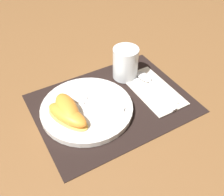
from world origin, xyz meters
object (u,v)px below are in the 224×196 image
object	(u,v)px
fork	(88,101)
citrus_wedge_0	(67,109)
knife	(150,91)
plate	(87,109)
citrus_wedge_1	(67,115)
spoon	(149,81)
juice_glass	(125,65)

from	to	relation	value
fork	citrus_wedge_0	bearing A→B (deg)	-170.54
citrus_wedge_0	knife	bearing A→B (deg)	-6.97
plate	citrus_wedge_1	distance (m)	0.07
spoon	fork	world-z (taller)	fork
juice_glass	spoon	distance (m)	0.09
plate	fork	size ratio (longest dim) A/B	1.71
plate	knife	world-z (taller)	plate
spoon	citrus_wedge_0	world-z (taller)	citrus_wedge_0
plate	knife	size ratio (longest dim) A/B	1.22
plate	citrus_wedge_0	bearing A→B (deg)	177.16
juice_glass	fork	size ratio (longest dim) A/B	0.68
knife	citrus_wedge_1	distance (m)	0.26
knife	fork	xyz separation A→B (m)	(-0.18, 0.04, 0.01)
spoon	juice_glass	bearing A→B (deg)	125.47
spoon	citrus_wedge_0	bearing A→B (deg)	-177.67
plate	citrus_wedge_1	world-z (taller)	citrus_wedge_1
spoon	citrus_wedge_0	distance (m)	0.27
citrus_wedge_1	plate	bearing A→B (deg)	16.48
citrus_wedge_1	spoon	bearing A→B (deg)	6.52
fork	spoon	bearing A→B (deg)	0.06
plate	citrus_wedge_1	xyz separation A→B (m)	(-0.06, -0.02, 0.02)
fork	citrus_wedge_1	distance (m)	0.08
fork	citrus_wedge_0	distance (m)	0.07
plate	juice_glass	distance (m)	0.19
knife	juice_glass	bearing A→B (deg)	101.46
fork	citrus_wedge_0	size ratio (longest dim) A/B	1.22
juice_glass	fork	world-z (taller)	juice_glass
spoon	citrus_wedge_0	size ratio (longest dim) A/B	1.47
juice_glass	fork	bearing A→B (deg)	-157.91
juice_glass	spoon	xyz separation A→B (m)	(0.05, -0.06, -0.04)
knife	citrus_wedge_0	distance (m)	0.25
juice_glass	citrus_wedge_1	world-z (taller)	juice_glass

